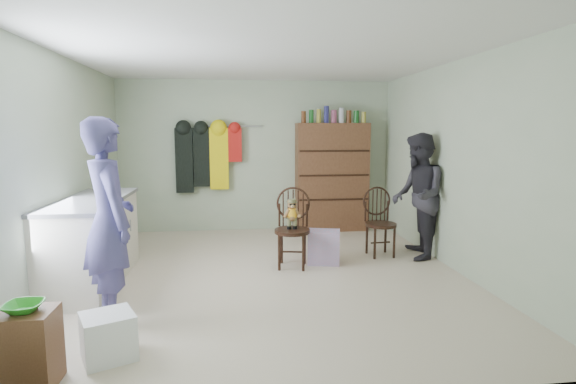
{
  "coord_description": "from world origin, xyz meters",
  "views": [
    {
      "loc": [
        -0.4,
        -5.06,
        1.67
      ],
      "look_at": [
        0.25,
        0.2,
        0.95
      ],
      "focal_mm": 28.0,
      "sensor_mm": 36.0,
      "label": 1
    }
  ],
  "objects": [
    {
      "name": "person_left",
      "position": [
        -1.48,
        -1.07,
        0.9
      ],
      "size": [
        0.7,
        0.78,
        1.79
      ],
      "primitive_type": "imported",
      "rotation": [
        0.0,
        0.0,
        2.09
      ],
      "color": "#4A457F",
      "rests_on": "ground"
    },
    {
      "name": "room_walls",
      "position": [
        0.0,
        0.53,
        1.58
      ],
      "size": [
        5.0,
        5.0,
        5.0
      ],
      "color": "#B7C4A4",
      "rests_on": "ground"
    },
    {
      "name": "chair_front",
      "position": [
        0.32,
        0.32,
        0.56
      ],
      "size": [
        0.51,
        0.51,
        0.98
      ],
      "rotation": [
        0.0,
        0.0,
        -0.2
      ],
      "color": "#331C12",
      "rests_on": "ground"
    },
    {
      "name": "bowl",
      "position": [
        -1.75,
        -2.11,
        0.55
      ],
      "size": [
        0.24,
        0.24,
        0.06
      ],
      "primitive_type": "imported",
      "color": "green",
      "rests_on": "stool"
    },
    {
      "name": "coat_rack",
      "position": [
        -0.83,
        2.38,
        1.25
      ],
      "size": [
        1.42,
        0.12,
        1.09
      ],
      "color": "#99999E",
      "rests_on": "ground"
    },
    {
      "name": "ground_plane",
      "position": [
        0.0,
        0.0,
        0.0
      ],
      "size": [
        5.0,
        5.0,
        0.0
      ],
      "primitive_type": "plane",
      "color": "beige",
      "rests_on": "ground"
    },
    {
      "name": "person_right",
      "position": [
        2.0,
        0.5,
        0.83
      ],
      "size": [
        0.8,
        0.93,
        1.65
      ],
      "primitive_type": "imported",
      "rotation": [
        0.0,
        0.0,
        -1.82
      ],
      "color": "#2D2B33",
      "rests_on": "ground"
    },
    {
      "name": "stool",
      "position": [
        -1.75,
        -2.11,
        0.26
      ],
      "size": [
        0.36,
        0.31,
        0.52
      ],
      "primitive_type": "cube",
      "color": "brown",
      "rests_on": "ground"
    },
    {
      "name": "chair_far",
      "position": [
        1.55,
        0.69,
        0.49
      ],
      "size": [
        0.44,
        0.44,
        0.92
      ],
      "rotation": [
        0.0,
        0.0,
        0.08
      ],
      "color": "#331C12",
      "rests_on": "ground"
    },
    {
      "name": "counter",
      "position": [
        -1.95,
        0.0,
        0.47
      ],
      "size": [
        0.64,
        1.86,
        0.94
      ],
      "color": "silver",
      "rests_on": "ground"
    },
    {
      "name": "dresser",
      "position": [
        1.25,
        2.3,
        0.92
      ],
      "size": [
        1.2,
        0.39,
        2.07
      ],
      "color": "brown",
      "rests_on": "ground"
    },
    {
      "name": "plastic_tub",
      "position": [
        -1.33,
        -1.79,
        0.17
      ],
      "size": [
        0.47,
        0.46,
        0.34
      ],
      "primitive_type": "cube",
      "rotation": [
        0.0,
        0.0,
        0.43
      ],
      "color": "white",
      "rests_on": "ground"
    },
    {
      "name": "striped_bag",
      "position": [
        0.74,
        0.4,
        0.21
      ],
      "size": [
        0.46,
        0.39,
        0.42
      ],
      "primitive_type": "cube",
      "rotation": [
        0.0,
        0.0,
        -0.24
      ],
      "color": "pink",
      "rests_on": "ground"
    }
  ]
}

